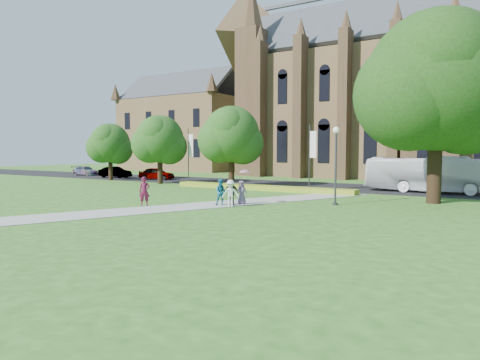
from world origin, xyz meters
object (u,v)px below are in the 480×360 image
Objects in this scene: streetlamp at (336,156)px; car_1 at (115,172)px; car_0 at (157,174)px; pedestrian_0 at (144,191)px; tour_coach at (434,174)px; car_2 at (86,171)px; large_tree at (437,81)px.

car_1 is at bearing 161.12° from streetlamp.
car_0 is 2.31× the size of pedestrian_0.
tour_coach reaches higher than car_0.
pedestrian_0 reaches higher than car_2.
pedestrian_0 is at bearing -122.32° from car_2.
tour_coach is at bearing 12.56° from pedestrian_0.
pedestrian_0 reaches higher than car_0.
car_1 is (-39.81, 7.24, -7.61)m from large_tree.
streetlamp is 12.88m from pedestrian_0.
tour_coach is 5.89× the size of pedestrian_0.
streetlamp is at bearing -117.23° from car_1.
streetlamp reaches higher than tour_coach.
tour_coach is 31.70m from car_0.
car_1 is at bearing -101.27° from car_2.
streetlamp is 29.88m from car_0.
streetlamp is 1.18× the size of car_0.
pedestrian_0 is at bearing 145.74° from tour_coach.
tour_coach is (4.46, 12.38, -1.70)m from streetlamp.
car_1 is at bearing 78.09° from car_0.
large_tree is at bearing -108.65° from car_1.
car_2 is at bearing 69.71° from car_1.
tour_coach is 2.54× the size of car_0.
large_tree is 2.97× the size of car_1.
car_1 reaches higher than car_2.
large_tree reaches higher than streetlamp.
car_0 is (-31.68, -0.34, -0.82)m from tour_coach.
car_2 is at bearing 162.41° from streetlamp.
car_1 is 0.99× the size of car_2.
streetlamp is 44.58m from car_2.
tour_coach is at bearing -103.73° from car_0.
streetlamp is 0.40× the size of large_tree.
car_1 is (-34.31, 11.74, -2.54)m from streetlamp.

